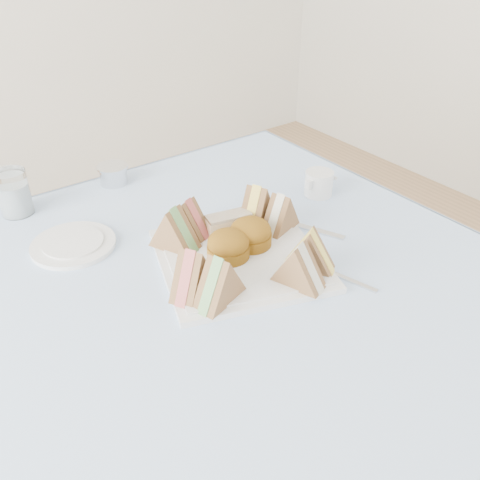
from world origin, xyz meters
TOP-DOWN VIEW (x-y plane):
  - table at (0.00, 0.00)m, footprint 0.90×0.90m
  - tablecloth at (0.00, 0.00)m, footprint 1.02×1.02m
  - serving_plate at (0.06, 0.02)m, footprint 0.37×0.37m
  - sandwich_fl_a at (-0.07, -0.01)m, footprint 0.10×0.08m
  - sandwich_fl_b at (-0.05, -0.06)m, footprint 0.10×0.07m
  - sandwich_fr_a at (0.13, -0.08)m, footprint 0.09×0.10m
  - sandwich_fr_b at (0.09, -0.11)m, footprint 0.07×0.10m
  - sandwich_bl_a at (-0.02, 0.12)m, footprint 0.08×0.11m
  - sandwich_bl_b at (0.02, 0.14)m, footprint 0.07×0.10m
  - sandwich_br_a at (0.18, 0.05)m, footprint 0.10×0.07m
  - sandwich_br_b at (0.16, 0.10)m, footprint 0.11×0.08m
  - scone_left at (0.04, 0.03)m, footprint 0.11×0.11m
  - scone_right at (0.09, 0.04)m, footprint 0.09×0.09m
  - pastry_slice at (0.09, 0.10)m, footprint 0.09×0.05m
  - side_plate at (-0.18, 0.25)m, footprint 0.18×0.18m
  - water_glass at (-0.22, 0.45)m, footprint 0.08×0.08m
  - tea_strainer at (0.01, 0.46)m, footprint 0.09×0.09m
  - knife at (0.23, 0.05)m, footprint 0.09×0.18m
  - fork at (0.17, -0.12)m, footprint 0.05×0.16m
  - creamer_jug at (0.36, 0.13)m, footprint 0.07×0.07m

SIDE VIEW (x-z plane):
  - table at x=0.00m, z-range 0.00..0.74m
  - tablecloth at x=0.00m, z-range 0.74..0.75m
  - fork at x=0.17m, z-range 0.75..0.75m
  - knife at x=0.23m, z-range 0.75..0.75m
  - side_plate at x=-0.18m, z-range 0.75..0.76m
  - serving_plate at x=0.06m, z-range 0.75..0.76m
  - tea_strainer at x=0.01m, z-range 0.75..0.79m
  - creamer_jug at x=0.36m, z-range 0.75..0.80m
  - pastry_slice at x=0.09m, z-range 0.76..0.80m
  - scone_left at x=0.04m, z-range 0.76..0.81m
  - scone_right at x=0.09m, z-range 0.76..0.81m
  - water_glass at x=-0.22m, z-range 0.75..0.84m
  - sandwich_bl_b at x=0.02m, z-range 0.76..0.84m
  - sandwich_br_a at x=0.18m, z-range 0.76..0.84m
  - sandwich_fr_a at x=0.13m, z-range 0.76..0.84m
  - sandwich_fr_b at x=0.09m, z-range 0.76..0.84m
  - sandwich_fl_a at x=-0.07m, z-range 0.76..0.84m
  - sandwich_fl_b at x=-0.05m, z-range 0.76..0.84m
  - sandwich_br_b at x=0.16m, z-range 0.76..0.84m
  - sandwich_bl_a at x=-0.02m, z-range 0.76..0.84m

